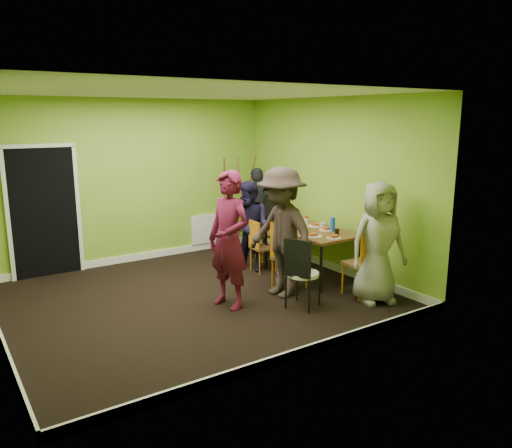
{
  "coord_description": "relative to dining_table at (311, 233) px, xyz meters",
  "views": [
    {
      "loc": [
        -2.98,
        -6.01,
        2.5
      ],
      "look_at": [
        1.02,
        0.0,
        0.94
      ],
      "focal_mm": 35.0,
      "sensor_mm": 36.0,
      "label": 1
    }
  ],
  "objects": [
    {
      "name": "cup_a",
      "position": [
        -0.23,
        -0.11,
        0.1
      ],
      "size": [
        0.11,
        0.11,
        0.09
      ],
      "primitive_type": "imported",
      "color": "white",
      "rests_on": "dining_table"
    },
    {
      "name": "chair_back_end",
      "position": [
        0.02,
        1.31,
        0.05
      ],
      "size": [
        0.54,
        0.6,
        1.05
      ],
      "rotation": [
        0.0,
        0.0,
        2.89
      ],
      "color": "orange",
      "rests_on": "ground"
    },
    {
      "name": "person_left_near",
      "position": [
        -0.93,
        -0.45,
        0.22
      ],
      "size": [
        0.79,
        1.24,
        1.83
      ],
      "primitive_type": "imported",
      "rotation": [
        0.0,
        0.0,
        -1.48
      ],
      "color": "#2E231F",
      "rests_on": "ground"
    },
    {
      "name": "blue_bottle",
      "position": [
        0.22,
        -0.25,
        0.16
      ],
      "size": [
        0.08,
        0.08,
        0.22
      ],
      "primitive_type": "cylinder",
      "color": "blue",
      "rests_on": "dining_table"
    },
    {
      "name": "person_left_far",
      "position": [
        -0.64,
        0.79,
        0.04
      ],
      "size": [
        0.76,
        0.86,
        1.48
      ],
      "primitive_type": "imported",
      "rotation": [
        0.0,
        0.0,
        -1.25
      ],
      "color": "black",
      "rests_on": "ground"
    },
    {
      "name": "plate_far_back",
      "position": [
        0.07,
        0.49,
        0.06
      ],
      "size": [
        0.24,
        0.24,
        0.01
      ],
      "primitive_type": "cylinder",
      "color": "white",
      "rests_on": "dining_table"
    },
    {
      "name": "chair_front_end",
      "position": [
        0.0,
        -1.17,
        -0.13
      ],
      "size": [
        0.43,
        0.44,
        1.0
      ],
      "rotation": [
        0.0,
        0.0,
        -0.05
      ],
      "color": "orange",
      "rests_on": "ground"
    },
    {
      "name": "orange_bottle",
      "position": [
        -0.09,
        0.13,
        0.09
      ],
      "size": [
        0.04,
        0.04,
        0.08
      ],
      "primitive_type": "cylinder",
      "color": "orange",
      "rests_on": "dining_table"
    },
    {
      "name": "glass_back",
      "position": [
        0.07,
        0.36,
        0.1
      ],
      "size": [
        0.07,
        0.07,
        0.09
      ],
      "primitive_type": "cylinder",
      "color": "black",
      "rests_on": "dining_table"
    },
    {
      "name": "chair_bentwood",
      "position": [
        -1.01,
        -1.01,
        -0.16
      ],
      "size": [
        0.5,
        0.5,
        0.96
      ],
      "rotation": [
        0.0,
        0.0,
        -1.12
      ],
      "color": "black",
      "rests_on": "ground"
    },
    {
      "name": "plate_near_right",
      "position": [
        -0.27,
        -0.36,
        0.06
      ],
      "size": [
        0.27,
        0.27,
        0.01
      ],
      "primitive_type": "cylinder",
      "color": "white",
      "rests_on": "dining_table"
    },
    {
      "name": "cup_b",
      "position": [
        0.21,
        -0.02,
        0.1
      ],
      "size": [
        0.1,
        0.1,
        0.09
      ],
      "primitive_type": "imported",
      "color": "white",
      "rests_on": "dining_table"
    },
    {
      "name": "chair_left_near",
      "position": [
        -0.74,
        -0.33,
        -0.12
      ],
      "size": [
        0.52,
        0.52,
        1.02
      ],
      "rotation": [
        0.0,
        0.0,
        -1.3
      ],
      "color": "orange",
      "rests_on": "ground"
    },
    {
      "name": "dining_table",
      "position": [
        0.0,
        0.0,
        0.0
      ],
      "size": [
        0.9,
        1.5,
        0.75
      ],
      "color": "black",
      "rests_on": "ground"
    },
    {
      "name": "person_front_end",
      "position": [
        0.01,
        -1.37,
        0.14
      ],
      "size": [
        0.92,
        0.73,
        1.66
      ],
      "primitive_type": "imported",
      "rotation": [
        0.0,
        0.0,
        -0.27
      ],
      "color": "gray",
      "rests_on": "ground"
    },
    {
      "name": "chair_left_far",
      "position": [
        -0.57,
        0.62,
        -0.21
      ],
      "size": [
        0.38,
        0.38,
        0.86
      ],
      "rotation": [
        0.0,
        0.0,
        -1.65
      ],
      "color": "orange",
      "rests_on": "ground"
    },
    {
      "name": "person_back_end",
      "position": [
        -0.05,
        1.42,
        0.11
      ],
      "size": [
        1.01,
        0.59,
        1.61
      ],
      "primitive_type": "imported",
      "rotation": [
        0.0,
        0.0,
        2.92
      ],
      "color": "black",
      "rests_on": "ground"
    },
    {
      "name": "ground",
      "position": [
        -1.98,
        0.13,
        -0.7
      ],
      "size": [
        5.0,
        5.0,
        0.0
      ],
      "primitive_type": "plane",
      "color": "black",
      "rests_on": "ground"
    },
    {
      "name": "glass_front",
      "position": [
        0.09,
        -0.48,
        0.1
      ],
      "size": [
        0.07,
        0.07,
        0.1
      ],
      "primitive_type": "cylinder",
      "color": "black",
      "rests_on": "dining_table"
    },
    {
      "name": "plate_wall_front",
      "position": [
        0.18,
        -0.15,
        0.06
      ],
      "size": [
        0.24,
        0.24,
        0.01
      ],
      "primitive_type": "cylinder",
      "color": "white",
      "rests_on": "dining_table"
    },
    {
      "name": "easel",
      "position": [
        -0.13,
        2.01,
        0.19
      ],
      "size": [
        0.72,
        0.67,
        1.79
      ],
      "color": "brown",
      "rests_on": "ground"
    },
    {
      "name": "plate_near_left",
      "position": [
        -0.28,
        0.36,
        0.06
      ],
      "size": [
        0.27,
        0.27,
        0.01
      ],
      "primitive_type": "cylinder",
      "color": "white",
      "rests_on": "dining_table"
    },
    {
      "name": "plate_far_front",
      "position": [
        -0.08,
        -0.61,
        0.06
      ],
      "size": [
        0.21,
        0.21,
        0.01
      ],
      "primitive_type": "cylinder",
      "color": "white",
      "rests_on": "dining_table"
    },
    {
      "name": "plate_wall_back",
      "position": [
        0.22,
        0.17,
        0.06
      ],
      "size": [
        0.24,
        0.24,
        0.01
      ],
      "primitive_type": "cylinder",
      "color": "white",
      "rests_on": "dining_table"
    },
    {
      "name": "glass_mid",
      "position": [
        -0.18,
        0.24,
        0.1
      ],
      "size": [
        0.07,
        0.07,
        0.09
      ],
      "primitive_type": "cylinder",
      "color": "black",
      "rests_on": "dining_table"
    },
    {
      "name": "person_standing",
      "position": [
        -1.75,
        -0.41,
        0.22
      ],
      "size": [
        0.6,
        0.76,
        1.82
      ],
      "primitive_type": "imported",
      "rotation": [
        0.0,
        0.0,
        -1.31
      ],
      "color": "#590F2A",
      "rests_on": "ground"
    },
    {
      "name": "room_walls",
      "position": [
        -2.01,
        0.17,
        0.29
      ],
      "size": [
        5.04,
        4.54,
        2.82
      ],
      "color": "olive",
      "rests_on": "ground"
    },
    {
      "name": "thermos",
      "position": [
        -0.1,
        0.01,
        0.15
      ],
      "size": [
        0.06,
        0.06,
        0.2
      ],
      "primitive_type": "cylinder",
      "color": "white",
      "rests_on": "dining_table"
    }
  ]
}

